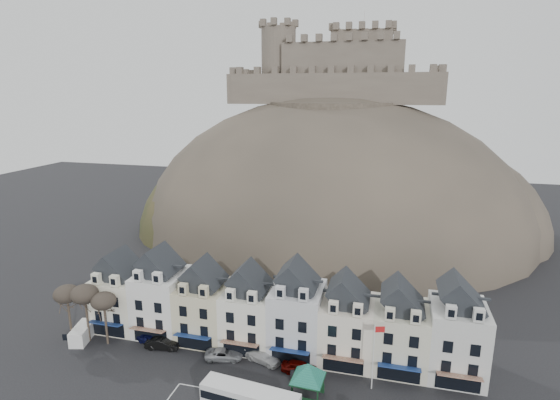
# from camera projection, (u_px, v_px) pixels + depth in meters

# --- Properties ---
(townhouse_terrace) EXTENTS (54.40, 9.35, 11.80)m
(townhouse_terrace) POSITION_uv_depth(u_px,v_px,m) (275.00, 311.00, 60.35)
(townhouse_terrace) COLOR white
(townhouse_terrace) RESTS_ON ground
(castle_hill) EXTENTS (100.00, 76.00, 68.00)m
(castle_hill) POSITION_uv_depth(u_px,v_px,m) (333.00, 232.00, 111.10)
(castle_hill) COLOR #3E3830
(castle_hill) RESTS_ON ground
(castle) EXTENTS (50.20, 22.20, 22.00)m
(castle) POSITION_uv_depth(u_px,v_px,m) (339.00, 70.00, 108.18)
(castle) COLOR brown
(castle) RESTS_ON ground
(tree_left_far) EXTENTS (3.61, 3.61, 8.24)m
(tree_left_far) POSITION_uv_depth(u_px,v_px,m) (67.00, 294.00, 61.93)
(tree_left_far) COLOR #3C3326
(tree_left_far) RESTS_ON ground
(tree_left_mid) EXTENTS (3.78, 3.78, 8.64)m
(tree_left_mid) POSITION_uv_depth(u_px,v_px,m) (84.00, 294.00, 61.12)
(tree_left_mid) COLOR #3C3326
(tree_left_mid) RESTS_ON ground
(tree_left_near) EXTENTS (3.43, 3.43, 7.84)m
(tree_left_near) POSITION_uv_depth(u_px,v_px,m) (104.00, 301.00, 60.55)
(tree_left_near) COLOR #3C3326
(tree_left_near) RESTS_ON ground
(bus) EXTENTS (11.44, 3.82, 3.17)m
(bus) POSITION_uv_depth(u_px,v_px,m) (250.00, 400.00, 48.20)
(bus) COLOR #262628
(bus) RESTS_ON ground
(bus_shelter) EXTENTS (7.30, 7.30, 4.64)m
(bus_shelter) POSITION_uv_depth(u_px,v_px,m) (308.00, 371.00, 50.12)
(bus_shelter) COLOR #11331A
(bus_shelter) RESTS_ON ground
(flagpole) EXTENTS (1.21, 0.40, 8.61)m
(flagpole) POSITION_uv_depth(u_px,v_px,m) (374.00, 353.00, 51.48)
(flagpole) COLOR silver
(flagpole) RESTS_ON ground
(white_van) EXTENTS (3.20, 5.13, 2.18)m
(white_van) POSITION_uv_depth(u_px,v_px,m) (83.00, 333.00, 62.80)
(white_van) COLOR white
(white_van) RESTS_ON ground
(car_navy) EXTENTS (4.70, 3.09, 1.49)m
(car_navy) POSITION_uv_depth(u_px,v_px,m) (150.00, 339.00, 61.93)
(car_navy) COLOR #0B0E39
(car_navy) RESTS_ON ground
(car_black) EXTENTS (4.86, 2.27, 1.54)m
(car_black) POSITION_uv_depth(u_px,v_px,m) (162.00, 344.00, 60.71)
(car_black) COLOR black
(car_black) RESTS_ON ground
(car_silver) EXTENTS (5.37, 3.43, 1.40)m
(car_silver) POSITION_uv_depth(u_px,v_px,m) (224.00, 354.00, 58.38)
(car_silver) COLOR #9A9DA2
(car_silver) RESTS_ON ground
(car_white) EXTENTS (5.51, 3.59, 1.48)m
(car_white) POSITION_uv_depth(u_px,v_px,m) (263.00, 356.00, 57.85)
(car_white) COLOR silver
(car_white) RESTS_ON ground
(car_maroon) EXTENTS (4.62, 1.90, 1.57)m
(car_maroon) POSITION_uv_depth(u_px,v_px,m) (299.00, 367.00, 55.51)
(car_maroon) COLOR #5F0905
(car_maroon) RESTS_ON ground
(car_charcoal) EXTENTS (4.34, 2.75, 1.35)m
(car_charcoal) POSITION_uv_depth(u_px,v_px,m) (307.00, 375.00, 54.20)
(car_charcoal) COLOR black
(car_charcoal) RESTS_ON ground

